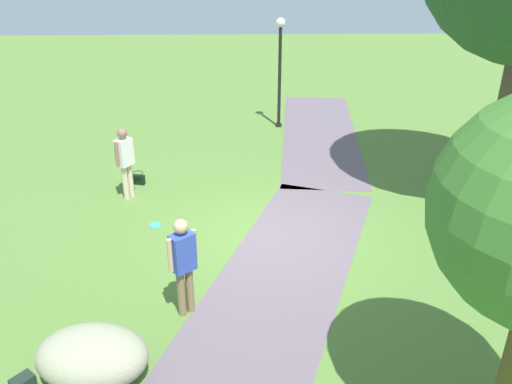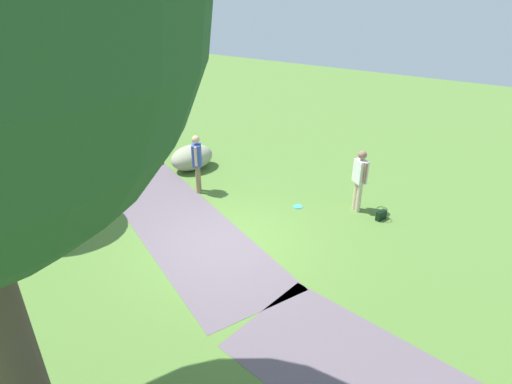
{
  "view_description": "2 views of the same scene",
  "coord_description": "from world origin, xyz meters",
  "px_view_note": "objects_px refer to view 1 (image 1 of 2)",
  "views": [
    {
      "loc": [
        9.19,
        -0.62,
        5.53
      ],
      "look_at": [
        0.03,
        -0.37,
        1.0
      ],
      "focal_mm": 36.66,
      "sensor_mm": 36.0,
      "label": 1
    },
    {
      "loc": [
        -5.36,
        5.96,
        5.26
      ],
      "look_at": [
        -0.41,
        -0.62,
        1.19
      ],
      "focal_mm": 28.21,
      "sensor_mm": 36.0,
      "label": 2
    }
  ],
  "objects_px": {
    "lawn_boulder": "(92,357)",
    "frisbee_on_grass": "(155,225)",
    "lamp_post": "(280,61)",
    "woman_with_handbag": "(125,158)",
    "man_near_boulder": "(183,260)",
    "handbag_on_grass": "(138,179)"
  },
  "relations": [
    {
      "from": "woman_with_handbag",
      "to": "lawn_boulder",
      "type": "bearing_deg",
      "value": 6.11
    },
    {
      "from": "lamp_post",
      "to": "woman_with_handbag",
      "type": "bearing_deg",
      "value": -37.63
    },
    {
      "from": "lamp_post",
      "to": "lawn_boulder",
      "type": "xyz_separation_m",
      "value": [
        10.53,
        -3.22,
        -1.68
      ]
    },
    {
      "from": "woman_with_handbag",
      "to": "frisbee_on_grass",
      "type": "bearing_deg",
      "value": 30.62
    },
    {
      "from": "man_near_boulder",
      "to": "frisbee_on_grass",
      "type": "distance_m",
      "value": 3.15
    },
    {
      "from": "lawn_boulder",
      "to": "woman_with_handbag",
      "type": "distance_m",
      "value": 5.64
    },
    {
      "from": "lawn_boulder",
      "to": "woman_with_handbag",
      "type": "xyz_separation_m",
      "value": [
        -5.58,
        -0.6,
        0.59
      ]
    },
    {
      "from": "man_near_boulder",
      "to": "lamp_post",
      "type": "bearing_deg",
      "value": 167.09
    },
    {
      "from": "woman_with_handbag",
      "to": "man_near_boulder",
      "type": "xyz_separation_m",
      "value": [
        4.19,
        1.72,
        0.02
      ]
    },
    {
      "from": "lamp_post",
      "to": "lawn_boulder",
      "type": "bearing_deg",
      "value": -17.01
    },
    {
      "from": "lamp_post",
      "to": "man_near_boulder",
      "type": "xyz_separation_m",
      "value": [
        9.14,
        -2.1,
        -1.07
      ]
    },
    {
      "from": "frisbee_on_grass",
      "to": "lamp_post",
      "type": "bearing_deg",
      "value": 154.35
    },
    {
      "from": "lawn_boulder",
      "to": "woman_with_handbag",
      "type": "relative_size",
      "value": 0.95
    },
    {
      "from": "lamp_post",
      "to": "man_near_boulder",
      "type": "bearing_deg",
      "value": -12.91
    },
    {
      "from": "lamp_post",
      "to": "lawn_boulder",
      "type": "relative_size",
      "value": 2.07
    },
    {
      "from": "frisbee_on_grass",
      "to": "woman_with_handbag",
      "type": "bearing_deg",
      "value": -149.38
    },
    {
      "from": "lawn_boulder",
      "to": "frisbee_on_grass",
      "type": "xyz_separation_m",
      "value": [
        -4.23,
        0.2,
        -0.39
      ]
    },
    {
      "from": "lamp_post",
      "to": "woman_with_handbag",
      "type": "xyz_separation_m",
      "value": [
        4.96,
        -3.82,
        -1.09
      ]
    },
    {
      "from": "lawn_boulder",
      "to": "frisbee_on_grass",
      "type": "bearing_deg",
      "value": 177.32
    },
    {
      "from": "handbag_on_grass",
      "to": "woman_with_handbag",
      "type": "bearing_deg",
      "value": -6.38
    },
    {
      "from": "man_near_boulder",
      "to": "handbag_on_grass",
      "type": "xyz_separation_m",
      "value": [
        -4.92,
        -1.64,
        -0.86
      ]
    },
    {
      "from": "lamp_post",
      "to": "woman_with_handbag",
      "type": "height_order",
      "value": "lamp_post"
    }
  ]
}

